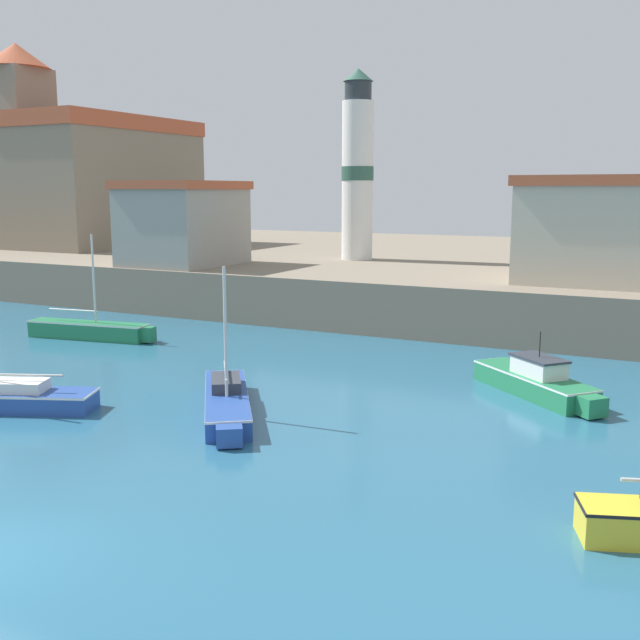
{
  "coord_description": "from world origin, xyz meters",
  "views": [
    {
      "loc": [
        12.23,
        -9.15,
        7.2
      ],
      "look_at": [
        -1.25,
        17.44,
        2.0
      ],
      "focal_mm": 42.0,
      "sensor_mm": 36.0,
      "label": 1
    }
  ],
  "objects_px": {
    "sailboat_blue_2": "(227,400)",
    "harbor_shed_near_wharf": "(183,223)",
    "church": "(89,174)",
    "sailboat_green_1": "(90,330)",
    "harbor_shed_mid_row": "(605,229)",
    "motorboat_green_0": "(536,381)",
    "lighthouse": "(358,169)"
  },
  "relations": [
    {
      "from": "motorboat_green_0",
      "to": "lighthouse",
      "type": "relative_size",
      "value": 0.43
    },
    {
      "from": "sailboat_green_1",
      "to": "harbor_shed_near_wharf",
      "type": "relative_size",
      "value": 0.97
    },
    {
      "from": "sailboat_green_1",
      "to": "sailboat_blue_2",
      "type": "relative_size",
      "value": 1.1
    },
    {
      "from": "motorboat_green_0",
      "to": "sailboat_green_1",
      "type": "height_order",
      "value": "sailboat_green_1"
    },
    {
      "from": "sailboat_blue_2",
      "to": "harbor_shed_near_wharf",
      "type": "bearing_deg",
      "value": 130.21
    },
    {
      "from": "sailboat_green_1",
      "to": "church",
      "type": "height_order",
      "value": "church"
    },
    {
      "from": "sailboat_blue_2",
      "to": "lighthouse",
      "type": "relative_size",
      "value": 0.51
    },
    {
      "from": "sailboat_green_1",
      "to": "harbor_shed_near_wharf",
      "type": "bearing_deg",
      "value": 100.81
    },
    {
      "from": "motorboat_green_0",
      "to": "harbor_shed_near_wharf",
      "type": "xyz_separation_m",
      "value": [
        -23.45,
        10.85,
        4.69
      ]
    },
    {
      "from": "harbor_shed_near_wharf",
      "to": "harbor_shed_mid_row",
      "type": "distance_m",
      "value": 24.11
    },
    {
      "from": "lighthouse",
      "to": "motorboat_green_0",
      "type": "bearing_deg",
      "value": -50.78
    },
    {
      "from": "sailboat_blue_2",
      "to": "lighthouse",
      "type": "xyz_separation_m",
      "value": [
        -6.84,
        25.63,
        8.12
      ]
    },
    {
      "from": "motorboat_green_0",
      "to": "church",
      "type": "bearing_deg",
      "value": 152.62
    },
    {
      "from": "sailboat_green_1",
      "to": "harbor_shed_mid_row",
      "type": "height_order",
      "value": "harbor_shed_mid_row"
    },
    {
      "from": "harbor_shed_near_wharf",
      "to": "harbor_shed_mid_row",
      "type": "height_order",
      "value": "harbor_shed_mid_row"
    },
    {
      "from": "motorboat_green_0",
      "to": "harbor_shed_mid_row",
      "type": "height_order",
      "value": "harbor_shed_mid_row"
    },
    {
      "from": "motorboat_green_0",
      "to": "church",
      "type": "height_order",
      "value": "church"
    },
    {
      "from": "lighthouse",
      "to": "harbor_shed_near_wharf",
      "type": "bearing_deg",
      "value": -134.73
    },
    {
      "from": "sailboat_green_1",
      "to": "sailboat_blue_2",
      "type": "xyz_separation_m",
      "value": [
        12.88,
        -7.27,
        -0.04
      ]
    },
    {
      "from": "sailboat_blue_2",
      "to": "motorboat_green_0",
      "type": "bearing_deg",
      "value": 37.89
    },
    {
      "from": "sailboat_blue_2",
      "to": "church",
      "type": "distance_m",
      "value": 43.14
    },
    {
      "from": "church",
      "to": "sailboat_green_1",
      "type": "bearing_deg",
      "value": -46.9
    },
    {
      "from": "motorboat_green_0",
      "to": "church",
      "type": "distance_m",
      "value": 46.46
    },
    {
      "from": "church",
      "to": "lighthouse",
      "type": "bearing_deg",
      "value": -4.81
    },
    {
      "from": "motorboat_green_0",
      "to": "harbor_shed_near_wharf",
      "type": "height_order",
      "value": "harbor_shed_near_wharf"
    },
    {
      "from": "sailboat_blue_2",
      "to": "church",
      "type": "bearing_deg",
      "value": 139.1
    },
    {
      "from": "harbor_shed_mid_row",
      "to": "church",
      "type": "bearing_deg",
      "value": 169.22
    },
    {
      "from": "sailboat_green_1",
      "to": "church",
      "type": "bearing_deg",
      "value": 133.1
    },
    {
      "from": "harbor_shed_mid_row",
      "to": "sailboat_blue_2",
      "type": "bearing_deg",
      "value": -114.72
    },
    {
      "from": "sailboat_green_1",
      "to": "harbor_shed_near_wharf",
      "type": "xyz_separation_m",
      "value": [
        -1.96,
        10.28,
        4.75
      ]
    },
    {
      "from": "harbor_shed_near_wharf",
      "to": "harbor_shed_mid_row",
      "type": "xyz_separation_m",
      "value": [
        24.0,
        2.35,
        0.08
      ]
    },
    {
      "from": "motorboat_green_0",
      "to": "harbor_shed_near_wharf",
      "type": "bearing_deg",
      "value": 155.16
    }
  ]
}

